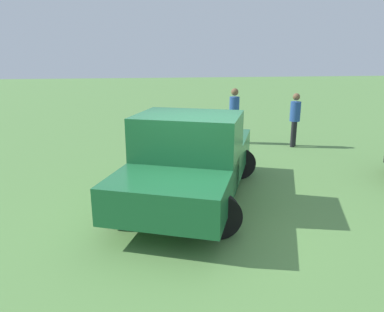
{
  "coord_description": "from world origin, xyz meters",
  "views": [
    {
      "loc": [
        -0.99,
        -6.06,
        2.86
      ],
      "look_at": [
        0.01,
        0.85,
        0.9
      ],
      "focal_mm": 34.15,
      "sensor_mm": 36.0,
      "label": 1
    }
  ],
  "objects": [
    {
      "name": "person_visitor",
      "position": [
        2.06,
        5.46,
        1.02
      ],
      "size": [
        0.41,
        0.41,
        1.8
      ],
      "rotation": [
        0.0,
        0.0,
        3.48
      ],
      "color": "navy",
      "rests_on": "ground_plane"
    },
    {
      "name": "ground_plane",
      "position": [
        0.0,
        0.0,
        0.0
      ],
      "size": [
        80.0,
        80.0,
        0.0
      ],
      "primitive_type": "plane",
      "color": "#5B8C47"
    },
    {
      "name": "pickup_truck",
      "position": [
        -0.04,
        0.74,
        0.91
      ],
      "size": [
        3.5,
        5.05,
        1.78
      ],
      "rotation": [
        0.0,
        0.0,
        1.19
      ],
      "color": "black",
      "rests_on": "ground_plane"
    },
    {
      "name": "person_bystander",
      "position": [
        3.83,
        4.72,
        0.95
      ],
      "size": [
        0.44,
        0.44,
        1.69
      ],
      "rotation": [
        0.0,
        0.0,
        5.69
      ],
      "color": "black",
      "rests_on": "ground_plane"
    }
  ]
}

